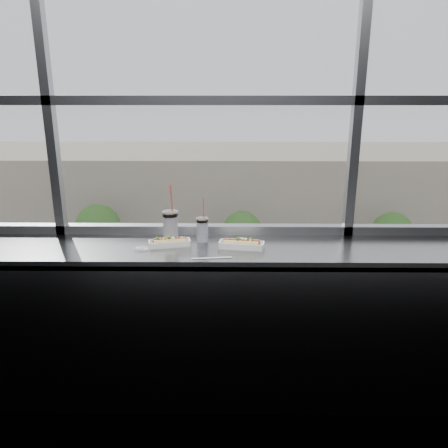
{
  "coord_description": "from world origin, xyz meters",
  "views": [
    {
      "loc": [
        0.17,
        -1.42,
        2.04
      ],
      "look_at": [
        0.14,
        1.23,
        1.25
      ],
      "focal_mm": 35.0,
      "sensor_mm": 36.0,
      "label": 1
    }
  ],
  "objects_px": {
    "car_far_a": "(74,278)",
    "pedestrian_a": "(123,264)",
    "soda_cup_left": "(170,225)",
    "tree_left": "(98,226)",
    "car_far_b": "(260,280)",
    "car_far_c": "(402,280)",
    "loose_straw": "(212,258)",
    "car_near_c": "(210,344)",
    "pedestrian_d": "(353,256)",
    "hotdog_tray_left": "(170,242)",
    "soda_cup_right": "(202,228)",
    "tree_center": "(242,231)",
    "wrapper": "(141,248)",
    "hotdog_tray_right": "(242,244)",
    "tree_right": "(392,232)",
    "car_near_d": "(353,348)",
    "car_near_b": "(51,346)"
  },
  "relations": [
    {
      "from": "soda_cup_right",
      "to": "car_near_c",
      "type": "bearing_deg",
      "value": 92.66
    },
    {
      "from": "hotdog_tray_left",
      "to": "loose_straw",
      "type": "distance_m",
      "value": 0.36
    },
    {
      "from": "soda_cup_left",
      "to": "soda_cup_right",
      "type": "distance_m",
      "value": 0.21
    },
    {
      "from": "soda_cup_left",
      "to": "car_far_a",
      "type": "xyz_separation_m",
      "value": [
        -10.02,
        24.17,
        -11.06
      ]
    },
    {
      "from": "loose_straw",
      "to": "pedestrian_a",
      "type": "relative_size",
      "value": 0.12
    },
    {
      "from": "hotdog_tray_right",
      "to": "loose_straw",
      "type": "relative_size",
      "value": 1.22
    },
    {
      "from": "pedestrian_d",
      "to": "car_near_b",
      "type": "bearing_deg",
      "value": 123.83
    },
    {
      "from": "tree_left",
      "to": "tree_right",
      "type": "relative_size",
      "value": 1.12
    },
    {
      "from": "car_near_c",
      "to": "pedestrian_d",
      "type": "distance_m",
      "value": 16.14
    },
    {
      "from": "wrapper",
      "to": "tree_left",
      "type": "height_order",
      "value": "wrapper"
    },
    {
      "from": "loose_straw",
      "to": "car_near_b",
      "type": "relative_size",
      "value": 0.04
    },
    {
      "from": "wrapper",
      "to": "car_near_c",
      "type": "bearing_deg",
      "value": 91.32
    },
    {
      "from": "car_near_b",
      "to": "car_far_c",
      "type": "relative_size",
      "value": 0.9
    },
    {
      "from": "tree_center",
      "to": "tree_right",
      "type": "distance_m",
      "value": 11.15
    },
    {
      "from": "car_far_c",
      "to": "soda_cup_right",
      "type": "bearing_deg",
      "value": 152.89
    },
    {
      "from": "car_far_c",
      "to": "pedestrian_d",
      "type": "distance_m",
      "value": 4.77
    },
    {
      "from": "soda_cup_left",
      "to": "pedestrian_d",
      "type": "relative_size",
      "value": 0.18
    },
    {
      "from": "car_near_b",
      "to": "pedestrian_a",
      "type": "relative_size",
      "value": 2.85
    },
    {
      "from": "soda_cup_right",
      "to": "car_near_d",
      "type": "xyz_separation_m",
      "value": [
        6.36,
        16.17,
        -11.19
      ]
    },
    {
      "from": "car_far_b",
      "to": "car_near_b",
      "type": "bearing_deg",
      "value": 118.29
    },
    {
      "from": "hotdog_tray_right",
      "to": "car_near_d",
      "type": "xyz_separation_m",
      "value": [
        6.1,
        16.31,
        -11.13
      ]
    },
    {
      "from": "loose_straw",
      "to": "car_far_c",
      "type": "relative_size",
      "value": 0.04
    },
    {
      "from": "soda_cup_left",
      "to": "car_near_d",
      "type": "xyz_separation_m",
      "value": [
        6.57,
        16.17,
        -11.22
      ]
    },
    {
      "from": "car_near_d",
      "to": "pedestrian_d",
      "type": "distance_m",
      "value": 12.75
    },
    {
      "from": "hotdog_tray_right",
      "to": "pedestrian_a",
      "type": "height_order",
      "value": "hotdog_tray_right"
    },
    {
      "from": "wrapper",
      "to": "car_near_d",
      "type": "height_order",
      "value": "wrapper"
    },
    {
      "from": "loose_straw",
      "to": "car_near_c",
      "type": "xyz_separation_m",
      "value": [
        -0.82,
        16.5,
        -10.92
      ]
    },
    {
      "from": "tree_left",
      "to": "pedestrian_a",
      "type": "bearing_deg",
      "value": -30.83
    },
    {
      "from": "car_far_a",
      "to": "pedestrian_a",
      "type": "relative_size",
      "value": 3.36
    },
    {
      "from": "car_far_a",
      "to": "car_far_c",
      "type": "distance_m",
      "value": 21.97
    },
    {
      "from": "car_far_b",
      "to": "car_far_c",
      "type": "relative_size",
      "value": 0.96
    },
    {
      "from": "pedestrian_a",
      "to": "tree_center",
      "type": "height_order",
      "value": "tree_center"
    },
    {
      "from": "car_far_a",
      "to": "soda_cup_right",
      "type": "bearing_deg",
      "value": -153.8
    },
    {
      "from": "car_far_b",
      "to": "car_near_d",
      "type": "xyz_separation_m",
      "value": [
        4.07,
        -8.0,
        -0.05
      ]
    },
    {
      "from": "tree_right",
      "to": "car_near_d",
      "type": "bearing_deg",
      "value": -116.36
    },
    {
      "from": "wrapper",
      "to": "car_far_c",
      "type": "relative_size",
      "value": 0.02
    },
    {
      "from": "car_near_d",
      "to": "tree_center",
      "type": "xyz_separation_m",
      "value": [
        -5.2,
        12.0,
        2.21
      ]
    },
    {
      "from": "pedestrian_d",
      "to": "tree_left",
      "type": "bearing_deg",
      "value": 90.91
    },
    {
      "from": "hotdog_tray_right",
      "to": "car_far_b",
      "type": "distance_m",
      "value": 26.79
    },
    {
      "from": "soda_cup_right",
      "to": "car_near_b",
      "type": "height_order",
      "value": "soda_cup_right"
    },
    {
      "from": "soda_cup_left",
      "to": "tree_left",
      "type": "distance_m",
      "value": 30.93
    },
    {
      "from": "soda_cup_right",
      "to": "tree_center",
      "type": "height_order",
      "value": "soda_cup_right"
    },
    {
      "from": "car_far_b",
      "to": "tree_left",
      "type": "relative_size",
      "value": 1.12
    },
    {
      "from": "car_near_b",
      "to": "car_near_d",
      "type": "distance_m",
      "value": 15.02
    },
    {
      "from": "pedestrian_a",
      "to": "car_near_d",
      "type": "bearing_deg",
      "value": -37.79
    },
    {
      "from": "hotdog_tray_right",
      "to": "tree_left",
      "type": "distance_m",
      "value": 31.17
    },
    {
      "from": "hotdog_tray_right",
      "to": "tree_left",
      "type": "height_order",
      "value": "hotdog_tray_right"
    },
    {
      "from": "hotdog_tray_left",
      "to": "tree_left",
      "type": "bearing_deg",
      "value": 95.83
    },
    {
      "from": "car_far_a",
      "to": "tree_right",
      "type": "relative_size",
      "value": 1.39
    },
    {
      "from": "car_far_a",
      "to": "pedestrian_a",
      "type": "xyz_separation_m",
      "value": [
        2.62,
        2.83,
        -0.14
      ]
    }
  ]
}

